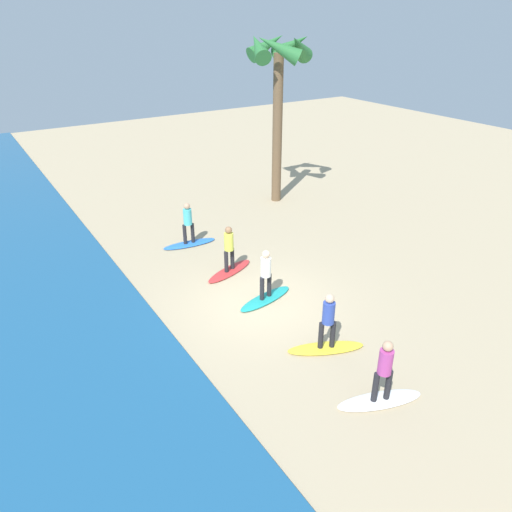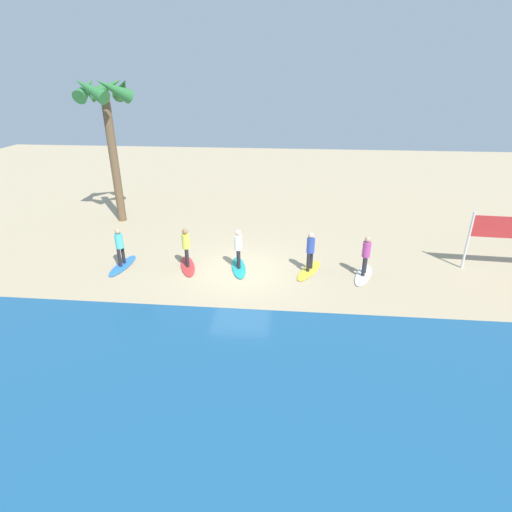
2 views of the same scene
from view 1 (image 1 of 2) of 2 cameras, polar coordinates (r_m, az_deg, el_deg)
ground_plane at (r=15.02m, az=0.59°, el=-5.71°), size 60.00×60.00×0.00m
surfboard_white at (r=12.02m, az=14.46°, el=-16.26°), size 1.21×2.17×0.09m
surfer_white at (r=11.38m, az=15.03°, el=-12.59°), size 0.32×0.44×1.64m
surfboard_yellow at (r=13.28m, az=8.28°, el=-10.76°), size 1.37×2.15×0.09m
surfer_yellow at (r=12.71m, az=8.57°, el=-7.21°), size 0.32×0.43×1.64m
surfboard_teal at (r=15.21m, az=1.14°, el=-5.08°), size 0.99×2.17×0.09m
surfer_teal at (r=14.71m, az=1.17°, el=-1.80°), size 0.32×0.45×1.64m
surfboard_red at (r=16.79m, az=-3.15°, el=-1.79°), size 1.23×2.17×0.09m
surfer_red at (r=16.34m, az=-3.23°, el=1.26°), size 0.32×0.44×1.64m
surfboard_blue at (r=18.92m, az=-7.90°, el=1.45°), size 0.77×2.15×0.09m
surfer_blue at (r=18.52m, az=-8.10°, el=4.22°), size 0.32×0.46×1.64m
palm_tree at (r=22.08m, az=2.70°, el=21.55°), size 2.88×3.03×7.53m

